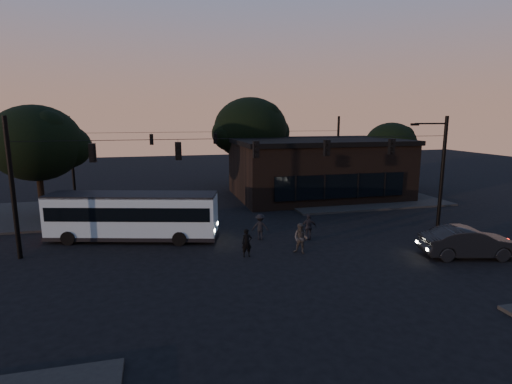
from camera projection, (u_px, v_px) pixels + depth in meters
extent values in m
plane|color=black|center=(275.00, 263.00, 20.65)|extent=(120.00, 120.00, 0.00)
cube|color=black|center=(355.00, 198.00, 36.89)|extent=(14.00, 10.00, 0.15)
cube|color=black|center=(47.00, 214.00, 30.56)|extent=(14.00, 10.00, 0.15)
cube|color=black|center=(317.00, 170.00, 37.61)|extent=(15.00, 10.00, 5.00)
cube|color=black|center=(318.00, 141.00, 37.11)|extent=(15.40, 10.40, 0.40)
cube|color=black|center=(341.00, 186.00, 32.87)|extent=(11.50, 0.18, 2.00)
cylinder|color=black|center=(251.00, 169.00, 42.20)|extent=(0.44, 0.44, 4.00)
ellipsoid|color=black|center=(250.00, 129.00, 41.42)|extent=(7.60, 7.60, 6.46)
cylinder|color=black|center=(389.00, 174.00, 41.89)|extent=(0.44, 0.44, 3.00)
ellipsoid|color=black|center=(391.00, 144.00, 41.30)|extent=(5.20, 5.20, 4.42)
cylinder|color=black|center=(41.00, 195.00, 29.29)|extent=(0.44, 0.44, 3.60)
ellipsoid|color=black|center=(36.00, 143.00, 28.59)|extent=(6.40, 6.40, 5.44)
cylinder|color=black|center=(13.00, 189.00, 20.60)|extent=(0.24, 0.24, 7.50)
cylinder|color=black|center=(442.00, 172.00, 26.93)|extent=(0.24, 0.24, 7.50)
cylinder|color=black|center=(256.00, 138.00, 23.31)|extent=(26.00, 0.03, 0.03)
cube|color=black|center=(93.00, 153.00, 21.24)|extent=(0.34, 0.30, 1.00)
cube|color=black|center=(178.00, 151.00, 22.34)|extent=(0.34, 0.30, 1.00)
cube|color=black|center=(256.00, 149.00, 23.43)|extent=(0.34, 0.30, 1.00)
cube|color=black|center=(327.00, 148.00, 24.52)|extent=(0.34, 0.30, 1.00)
cube|color=black|center=(392.00, 147.00, 25.62)|extent=(0.34, 0.30, 1.00)
cylinder|color=black|center=(72.00, 158.00, 35.84)|extent=(0.24, 0.24, 7.50)
cylinder|color=black|center=(338.00, 152.00, 42.16)|extent=(0.24, 0.24, 7.50)
cylinder|color=black|center=(215.00, 132.00, 38.58)|extent=(26.00, 0.03, 0.03)
cube|color=black|center=(151.00, 139.00, 37.24)|extent=(0.34, 0.30, 1.00)
cube|color=black|center=(215.00, 139.00, 38.70)|extent=(0.34, 0.30, 1.00)
cube|color=black|center=(274.00, 138.00, 40.16)|extent=(0.34, 0.30, 1.00)
cube|color=#99B5C3|center=(133.00, 214.00, 24.28)|extent=(10.36, 4.87, 2.39)
cube|color=black|center=(133.00, 210.00, 24.24)|extent=(9.98, 4.80, 0.83)
cube|color=black|center=(132.00, 195.00, 24.06)|extent=(10.36, 4.87, 0.14)
cube|color=black|center=(134.00, 234.00, 24.52)|extent=(10.47, 4.95, 0.23)
cylinder|color=black|center=(68.00, 238.00, 23.43)|extent=(0.86, 0.44, 0.83)
cylinder|color=black|center=(85.00, 228.00, 25.68)|extent=(0.86, 0.44, 0.83)
cylinder|color=black|center=(179.00, 239.00, 23.33)|extent=(0.86, 0.44, 0.83)
cylinder|color=black|center=(187.00, 228.00, 25.58)|extent=(0.86, 0.44, 0.83)
imported|color=black|center=(469.00, 242.00, 21.37)|extent=(5.20, 2.83, 1.63)
imported|color=black|center=(247.00, 243.00, 21.42)|extent=(0.57, 0.38, 1.54)
imported|color=#34322F|center=(301.00, 238.00, 21.97)|extent=(1.04, 1.02, 1.69)
imported|color=black|center=(309.00, 227.00, 24.32)|extent=(1.02, 0.57, 1.64)
imported|color=black|center=(260.00, 227.00, 24.48)|extent=(1.15, 0.83, 1.61)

